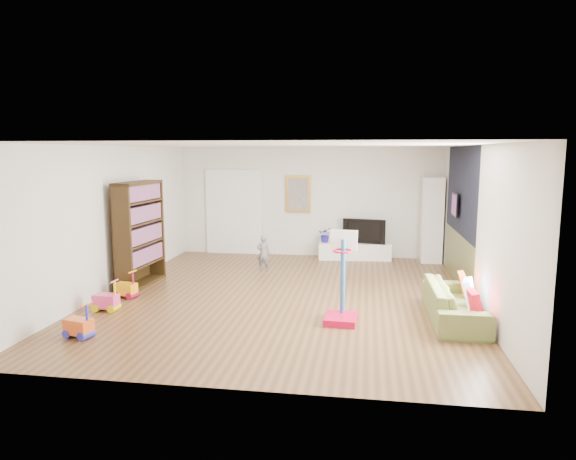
# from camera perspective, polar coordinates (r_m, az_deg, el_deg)

# --- Properties ---
(floor) EXTENTS (6.50, 7.50, 0.00)m
(floor) POSITION_cam_1_polar(r_m,az_deg,el_deg) (9.38, -0.37, -7.33)
(floor) COLOR brown
(floor) RESTS_ON ground
(ceiling) EXTENTS (6.50, 7.50, 0.00)m
(ceiling) POSITION_cam_1_polar(r_m,az_deg,el_deg) (9.02, -0.39, 9.40)
(ceiling) COLOR white
(ceiling) RESTS_ON ground
(wall_back) EXTENTS (6.50, 0.00, 2.70)m
(wall_back) POSITION_cam_1_polar(r_m,az_deg,el_deg) (12.79, 2.27, 3.12)
(wall_back) COLOR silver
(wall_back) RESTS_ON ground
(wall_front) EXTENTS (6.50, 0.00, 2.70)m
(wall_front) POSITION_cam_1_polar(r_m,az_deg,el_deg) (5.49, -6.59, -4.39)
(wall_front) COLOR silver
(wall_front) RESTS_ON ground
(wall_left) EXTENTS (0.00, 7.50, 2.70)m
(wall_left) POSITION_cam_1_polar(r_m,az_deg,el_deg) (10.13, -18.85, 1.20)
(wall_left) COLOR silver
(wall_left) RESTS_ON ground
(wall_right) EXTENTS (0.00, 7.50, 2.70)m
(wall_right) POSITION_cam_1_polar(r_m,az_deg,el_deg) (9.17, 20.10, 0.40)
(wall_right) COLOR white
(wall_right) RESTS_ON ground
(navy_accent) EXTENTS (0.01, 3.20, 1.70)m
(navy_accent) POSITION_cam_1_polar(r_m,az_deg,el_deg) (10.49, 18.67, 4.19)
(navy_accent) COLOR black
(navy_accent) RESTS_ON wall_right
(olive_wainscot) EXTENTS (0.01, 3.20, 1.00)m
(olive_wainscot) POSITION_cam_1_polar(r_m,az_deg,el_deg) (10.67, 18.32, -3.05)
(olive_wainscot) COLOR brown
(olive_wainscot) RESTS_ON wall_right
(doorway) EXTENTS (1.45, 0.06, 2.10)m
(doorway) POSITION_cam_1_polar(r_m,az_deg,el_deg) (13.14, -6.02, 1.91)
(doorway) COLOR white
(doorway) RESTS_ON ground
(painting_back) EXTENTS (0.62, 0.06, 0.92)m
(painting_back) POSITION_cam_1_polar(r_m,az_deg,el_deg) (12.77, 1.14, 4.02)
(painting_back) COLOR gold
(painting_back) RESTS_ON wall_back
(artwork_right) EXTENTS (0.04, 0.56, 0.46)m
(artwork_right) POSITION_cam_1_polar(r_m,az_deg,el_deg) (10.70, 18.07, 2.69)
(artwork_right) COLOR #7F3F8C
(artwork_right) RESTS_ON wall_right
(media_console) EXTENTS (1.76, 0.55, 0.40)m
(media_console) POSITION_cam_1_polar(r_m,az_deg,el_deg) (12.56, 7.41, -2.34)
(media_console) COLOR white
(media_console) RESTS_ON ground
(tall_cabinet) EXTENTS (0.47, 0.47, 2.01)m
(tall_cabinet) POSITION_cam_1_polar(r_m,az_deg,el_deg) (12.49, 15.71, 1.07)
(tall_cabinet) COLOR white
(tall_cabinet) RESTS_ON ground
(bookshelf) EXTENTS (0.44, 1.41, 2.03)m
(bookshelf) POSITION_cam_1_polar(r_m,az_deg,el_deg) (10.33, -16.15, -0.43)
(bookshelf) COLOR #31210D
(bookshelf) RESTS_ON ground
(sofa) EXTENTS (0.78, 1.95, 0.57)m
(sofa) POSITION_cam_1_polar(r_m,az_deg,el_deg) (8.39, 18.04, -7.69)
(sofa) COLOR olive
(sofa) RESTS_ON ground
(basketball_hoop) EXTENTS (0.52, 0.62, 1.41)m
(basketball_hoop) POSITION_cam_1_polar(r_m,az_deg,el_deg) (7.84, 5.98, -5.27)
(basketball_hoop) COLOR red
(basketball_hoop) RESTS_ON ground
(ride_on_yellow) EXTENTS (0.41, 0.30, 0.50)m
(ride_on_yellow) POSITION_cam_1_polar(r_m,az_deg,el_deg) (9.66, -17.59, -5.75)
(ride_on_yellow) COLOR #FEA70B
(ride_on_yellow) RESTS_ON ground
(ride_on_orange) EXTENTS (0.43, 0.32, 0.51)m
(ride_on_orange) POSITION_cam_1_polar(r_m,az_deg,el_deg) (7.86, -22.28, -9.25)
(ride_on_orange) COLOR #E8591F
(ride_on_orange) RESTS_ON ground
(ride_on_pink) EXTENTS (0.40, 0.26, 0.52)m
(ride_on_pink) POSITION_cam_1_polar(r_m,az_deg,el_deg) (8.97, -19.60, -6.87)
(ride_on_pink) COLOR #FF408D
(ride_on_pink) RESTS_ON ground
(child) EXTENTS (0.31, 0.22, 0.79)m
(child) POSITION_cam_1_polar(r_m,az_deg,el_deg) (11.24, -2.75, -2.59)
(child) COLOR slate
(child) RESTS_ON ground
(tv) EXTENTS (1.04, 0.33, 0.59)m
(tv) POSITION_cam_1_polar(r_m,az_deg,el_deg) (12.53, 8.53, -0.08)
(tv) COLOR black
(tv) RESTS_ON media_console
(vase_plant) EXTENTS (0.35, 0.30, 0.37)m
(vase_plant) POSITION_cam_1_polar(r_m,az_deg,el_deg) (12.54, 4.20, -0.51)
(vase_plant) COLOR navy
(vase_plant) RESTS_ON media_console
(pillow_left) EXTENTS (0.12, 0.39, 0.38)m
(pillow_left) POSITION_cam_1_polar(r_m,az_deg,el_deg) (7.83, 20.06, -7.70)
(pillow_left) COLOR red
(pillow_left) RESTS_ON sofa
(pillow_center) EXTENTS (0.21, 0.43, 0.42)m
(pillow_center) POSITION_cam_1_polar(r_m,az_deg,el_deg) (8.40, 19.54, -6.59)
(pillow_center) COLOR white
(pillow_center) RESTS_ON sofa
(pillow_right) EXTENTS (0.12, 0.37, 0.36)m
(pillow_right) POSITION_cam_1_polar(r_m,az_deg,el_deg) (8.95, 18.91, -5.63)
(pillow_right) COLOR #CF501C
(pillow_right) RESTS_ON sofa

